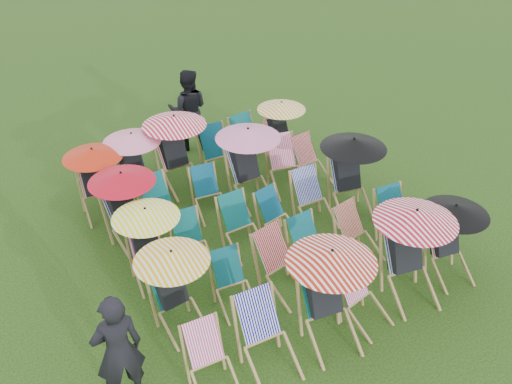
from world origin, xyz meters
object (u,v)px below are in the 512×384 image
deckchair_0 (211,363)px  deckchair_29 (282,129)px  person_left (118,350)px  person_rear (188,110)px  deckchair_5 (451,240)px

deckchair_0 → deckchair_29: (4.02, 4.55, 0.21)m
person_left → person_rear: 6.51m
person_left → person_rear: bearing=-119.3°
person_left → person_rear: size_ratio=0.94×
person_rear → deckchair_5: bearing=134.0°
deckchair_0 → deckchair_5: 4.20m
deckchair_29 → person_rear: (-1.52, 1.36, 0.26)m
person_left → person_rear: (3.51, 5.48, 0.06)m
deckchair_0 → person_left: bearing=160.1°
deckchair_0 → deckchair_5: (4.20, 0.04, 0.23)m
deckchair_5 → person_left: size_ratio=0.74×
deckchair_0 → person_left: size_ratio=0.51×
deckchair_0 → deckchair_5: deckchair_5 is taller
person_left → person_rear: person_rear is taller
deckchair_29 → person_left: (-5.03, -4.12, 0.20)m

